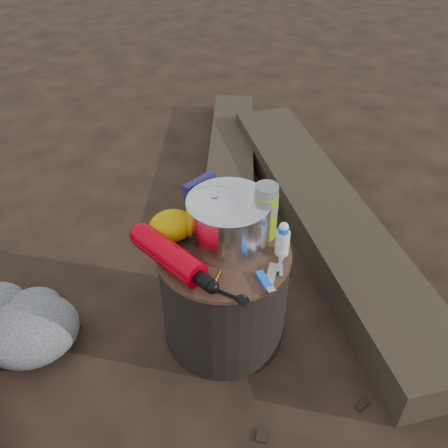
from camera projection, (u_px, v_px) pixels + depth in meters
name	position (u px, v px, depth m)	size (l,w,h in m)	color
ground	(224.00, 330.00, 1.69)	(60.00, 60.00, 0.00)	black
stump	(224.00, 294.00, 1.57)	(0.41, 0.41, 0.38)	black
rock_ring	(1.00, 404.00, 1.36)	(0.46, 1.00, 0.20)	slate
log_main	(325.00, 216.00, 2.08)	(0.30, 1.81, 0.15)	#352B1F
log_small	(231.00, 153.00, 2.54)	(0.22, 1.23, 0.10)	#352B1F
foil_windscreen	(229.00, 221.00, 1.45)	(0.25, 0.25, 0.15)	silver
camping_pot	(215.00, 219.00, 1.44)	(0.17, 0.17, 0.17)	white
fuel_bottle	(169.00, 255.00, 1.38)	(0.08, 0.33, 0.08)	#CA0011
thermos	(265.00, 212.00, 1.46)	(0.07, 0.07, 0.18)	#93B014
travel_mug	(225.00, 201.00, 1.55)	(0.08, 0.08, 0.12)	black
stuff_sack	(171.00, 226.00, 1.47)	(0.14, 0.11, 0.10)	#D09B04
food_pouch	(202.00, 200.00, 1.53)	(0.12, 0.03, 0.15)	navy
lighter	(264.00, 280.00, 1.35)	(0.02, 0.09, 0.02)	blue
multitool	(271.00, 275.00, 1.37)	(0.02, 0.09, 0.01)	silver
pot_grabber	(281.00, 260.00, 1.42)	(0.03, 0.13, 0.01)	silver
spork	(222.00, 292.00, 1.32)	(0.03, 0.14, 0.01)	black
squeeze_bottle	(283.00, 240.00, 1.42)	(0.04, 0.04, 0.10)	white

